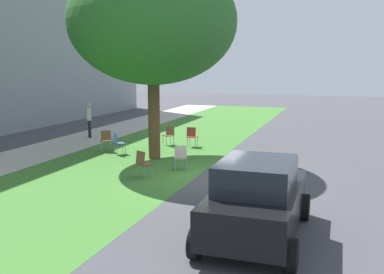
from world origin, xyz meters
TOP-DOWN VIEW (x-y plane):
  - ground at (0.00, 0.00)m, footprint 80.00×80.00m
  - grass_verge at (0.00, 3.20)m, footprint 48.00×6.00m
  - sidewalk_strip at (0.00, 7.60)m, footprint 48.00×2.80m
  - street_tree at (2.01, 2.59)m, footprint 6.14×6.14m
  - chair_0 at (4.73, 2.00)m, footprint 0.43×0.42m
  - chair_1 at (2.27, 4.29)m, footprint 0.59×0.59m
  - chair_2 at (0.44, 0.96)m, footprint 0.56×0.56m
  - chair_3 at (2.69, 5.06)m, footprint 0.58×0.58m
  - chair_4 at (-0.83, 1.74)m, footprint 0.56×0.56m
  - chair_5 at (4.79, 3.09)m, footprint 0.59×0.59m
  - parked_car at (-4.51, -2.52)m, footprint 3.70×1.92m
  - pedestrian_0 at (5.57, 7.59)m, footprint 0.41×0.37m

SIDE VIEW (x-z plane):
  - ground at x=0.00m, z-range 0.00..0.00m
  - grass_verge at x=0.00m, z-range 0.00..0.01m
  - sidewalk_strip at x=0.00m, z-range 0.00..0.01m
  - chair_0 at x=4.73m, z-range 0.08..0.96m
  - chair_1 at x=2.27m, z-range 0.08..0.96m
  - chair_2 at x=0.44m, z-range 0.08..0.96m
  - chair_3 at x=2.69m, z-range 0.08..0.96m
  - chair_4 at x=-0.83m, z-range 0.08..0.96m
  - chair_5 at x=4.79m, z-range 0.08..0.96m
  - parked_car at x=-4.51m, z-range 0.01..1.66m
  - pedestrian_0 at x=5.57m, z-range 0.08..1.77m
  - street_tree at x=2.01m, z-range 1.38..8.71m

